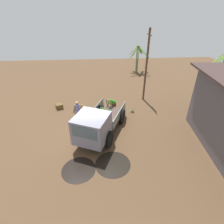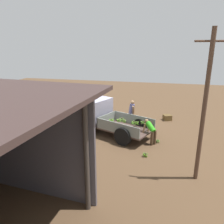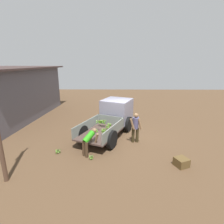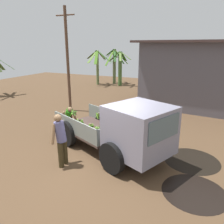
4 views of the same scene
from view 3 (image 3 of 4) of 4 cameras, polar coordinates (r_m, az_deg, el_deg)
name	(u,v)px [view 3 (image 3 of 4)]	position (r m, az deg, el deg)	size (l,w,h in m)	color
ground	(119,134)	(10.62, 2.34, -7.32)	(36.00, 36.00, 0.00)	brown
mud_patch_0	(103,120)	(13.07, -2.92, -2.77)	(1.76, 1.76, 0.01)	black
mud_patch_1	(125,120)	(13.28, 4.33, -2.49)	(1.64, 1.64, 0.01)	black
cargo_truck	(114,115)	(10.91, 0.69, -0.89)	(4.82, 3.35, 1.92)	#493731
warehouse_shed	(4,81)	(16.30, -31.74, 8.50)	(9.90, 7.33, 3.84)	#544F58
banana_palm_0	(2,86)	(22.51, -32.21, 7.15)	(2.31, 2.25, 3.12)	#57774B
banana_palm_2	(47,87)	(23.06, -20.53, 7.75)	(2.43, 2.28, 2.43)	#446A38
banana_palm_3	(47,85)	(22.76, -20.49, 8.28)	(2.90, 2.78, 2.91)	#566442
person_foreground_visitor	(136,126)	(9.35, 7.72, -4.67)	(0.38, 0.68, 1.66)	#382E19
person_worker_loading	(89,140)	(8.21, -7.61, -9.13)	(0.80, 0.81, 1.23)	#453221
banana_bunch_on_ground_0	(58,151)	(8.93, -17.24, -12.06)	(0.26, 0.26, 0.20)	#3F3929
banana_bunch_on_ground_1	(91,157)	(8.14, -6.80, -14.39)	(0.22, 0.21, 0.18)	brown
wooden_crate_0	(181,162)	(8.10, 21.73, -14.97)	(0.50, 0.50, 0.36)	brown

